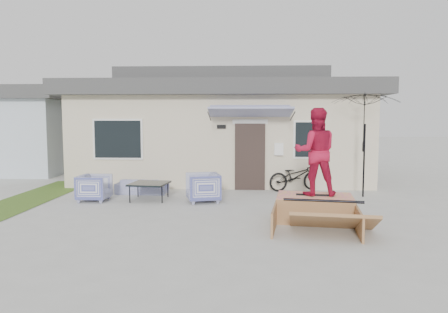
{
  "coord_description": "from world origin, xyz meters",
  "views": [
    {
      "loc": [
        0.75,
        -8.48,
        2.23
      ],
      "look_at": [
        0.3,
        1.8,
        1.3
      ],
      "focal_mm": 33.06,
      "sensor_mm": 36.0,
      "label": 1
    }
  ],
  "objects_px": {
    "armchair_right": "(203,186)",
    "skater": "(316,150)",
    "loveseat": "(142,184)",
    "bicycle": "(295,173)",
    "armchair_left": "(94,186)",
    "patio_umbrella": "(365,136)",
    "skateboard": "(315,194)",
    "skate_ramp": "(315,208)",
    "coffee_table": "(149,191)"
  },
  "relations": [
    {
      "from": "armchair_right",
      "to": "skater",
      "type": "bearing_deg",
      "value": 40.01
    },
    {
      "from": "loveseat",
      "to": "bicycle",
      "type": "bearing_deg",
      "value": -168.69
    },
    {
      "from": "armchair_left",
      "to": "bicycle",
      "type": "xyz_separation_m",
      "value": [
        5.7,
        1.88,
        0.16
      ]
    },
    {
      "from": "bicycle",
      "to": "patio_umbrella",
      "type": "distance_m",
      "value": 2.37
    },
    {
      "from": "skateboard",
      "to": "skate_ramp",
      "type": "bearing_deg",
      "value": -89.95
    },
    {
      "from": "armchair_left",
      "to": "skateboard",
      "type": "bearing_deg",
      "value": -107.27
    },
    {
      "from": "skateboard",
      "to": "patio_umbrella",
      "type": "bearing_deg",
      "value": 64.81
    },
    {
      "from": "skate_ramp",
      "to": "skateboard",
      "type": "distance_m",
      "value": 0.3
    },
    {
      "from": "armchair_left",
      "to": "loveseat",
      "type": "bearing_deg",
      "value": -39.51
    },
    {
      "from": "skateboard",
      "to": "skater",
      "type": "height_order",
      "value": "skater"
    },
    {
      "from": "skate_ramp",
      "to": "bicycle",
      "type": "bearing_deg",
      "value": 97.52
    },
    {
      "from": "armchair_left",
      "to": "patio_umbrella",
      "type": "height_order",
      "value": "patio_umbrella"
    },
    {
      "from": "coffee_table",
      "to": "patio_umbrella",
      "type": "xyz_separation_m",
      "value": [
        6.06,
        0.72,
        1.51
      ]
    },
    {
      "from": "coffee_table",
      "to": "skateboard",
      "type": "bearing_deg",
      "value": -26.71
    },
    {
      "from": "coffee_table",
      "to": "patio_umbrella",
      "type": "distance_m",
      "value": 6.28
    },
    {
      "from": "loveseat",
      "to": "patio_umbrella",
      "type": "height_order",
      "value": "patio_umbrella"
    },
    {
      "from": "loveseat",
      "to": "skater",
      "type": "bearing_deg",
      "value": 149.31
    },
    {
      "from": "armchair_right",
      "to": "skateboard",
      "type": "distance_m",
      "value": 3.27
    },
    {
      "from": "loveseat",
      "to": "skateboard",
      "type": "relative_size",
      "value": 1.87
    },
    {
      "from": "patio_umbrella",
      "to": "skater",
      "type": "height_order",
      "value": "skater"
    },
    {
      "from": "skate_ramp",
      "to": "skater",
      "type": "height_order",
      "value": "skater"
    },
    {
      "from": "armchair_right",
      "to": "patio_umbrella",
      "type": "xyz_separation_m",
      "value": [
        4.55,
        0.93,
        1.31
      ]
    },
    {
      "from": "armchair_left",
      "to": "skate_ramp",
      "type": "relative_size",
      "value": 0.37
    },
    {
      "from": "loveseat",
      "to": "armchair_left",
      "type": "xyz_separation_m",
      "value": [
        -1.03,
        -1.19,
        0.1
      ]
    },
    {
      "from": "armchair_left",
      "to": "skateboard",
      "type": "distance_m",
      "value": 5.96
    },
    {
      "from": "skater",
      "to": "bicycle",
      "type": "bearing_deg",
      "value": -88.37
    },
    {
      "from": "armchair_right",
      "to": "bicycle",
      "type": "bearing_deg",
      "value": 109.84
    },
    {
      "from": "loveseat",
      "to": "bicycle",
      "type": "distance_m",
      "value": 4.73
    },
    {
      "from": "patio_umbrella",
      "to": "skate_ramp",
      "type": "height_order",
      "value": "patio_umbrella"
    },
    {
      "from": "loveseat",
      "to": "bicycle",
      "type": "relative_size",
      "value": 0.88
    },
    {
      "from": "bicycle",
      "to": "skater",
      "type": "height_order",
      "value": "skater"
    },
    {
      "from": "armchair_left",
      "to": "bicycle",
      "type": "distance_m",
      "value": 6.01
    },
    {
      "from": "coffee_table",
      "to": "skate_ramp",
      "type": "relative_size",
      "value": 0.45
    },
    {
      "from": "skateboard",
      "to": "armchair_right",
      "type": "bearing_deg",
      "value": 153.19
    },
    {
      "from": "loveseat",
      "to": "skater",
      "type": "distance_m",
      "value": 5.69
    },
    {
      "from": "bicycle",
      "to": "skater",
      "type": "distance_m",
      "value": 3.89
    },
    {
      "from": "patio_umbrella",
      "to": "skate_ramp",
      "type": "distance_m",
      "value": 3.74
    },
    {
      "from": "skateboard",
      "to": "skater",
      "type": "distance_m",
      "value": 0.98
    },
    {
      "from": "skater",
      "to": "armchair_left",
      "type": "bearing_deg",
      "value": -15.99
    },
    {
      "from": "loveseat",
      "to": "coffee_table",
      "type": "xyz_separation_m",
      "value": [
        0.44,
        -0.97,
        -0.06
      ]
    },
    {
      "from": "armchair_left",
      "to": "bicycle",
      "type": "relative_size",
      "value": 0.46
    },
    {
      "from": "loveseat",
      "to": "skater",
      "type": "xyz_separation_m",
      "value": [
        4.62,
        -3.08,
        1.25
      ]
    },
    {
      "from": "armchair_right",
      "to": "skateboard",
      "type": "relative_size",
      "value": 1.06
    },
    {
      "from": "armchair_right",
      "to": "armchair_left",
      "type": "bearing_deg",
      "value": -104.54
    },
    {
      "from": "skate_ramp",
      "to": "armchair_left",
      "type": "bearing_deg",
      "value": 169.5
    },
    {
      "from": "patio_umbrella",
      "to": "skater",
      "type": "distance_m",
      "value": 3.39
    },
    {
      "from": "loveseat",
      "to": "coffee_table",
      "type": "relative_size",
      "value": 1.57
    },
    {
      "from": "coffee_table",
      "to": "skate_ramp",
      "type": "height_order",
      "value": "skate_ramp"
    },
    {
      "from": "bicycle",
      "to": "patio_umbrella",
      "type": "bearing_deg",
      "value": -135.66
    },
    {
      "from": "skateboard",
      "to": "loveseat",
      "type": "bearing_deg",
      "value": 154.87
    }
  ]
}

